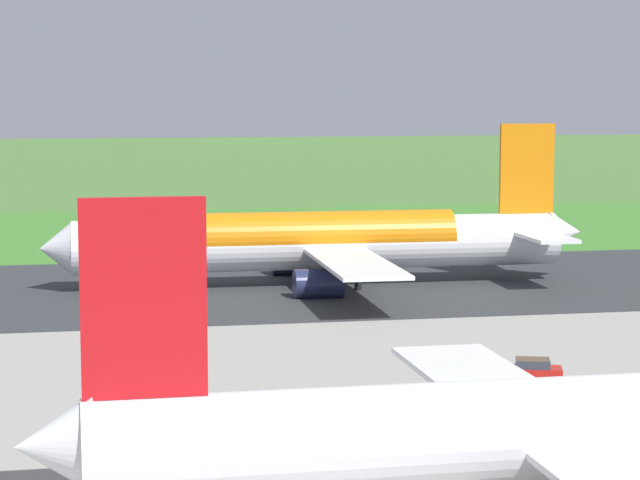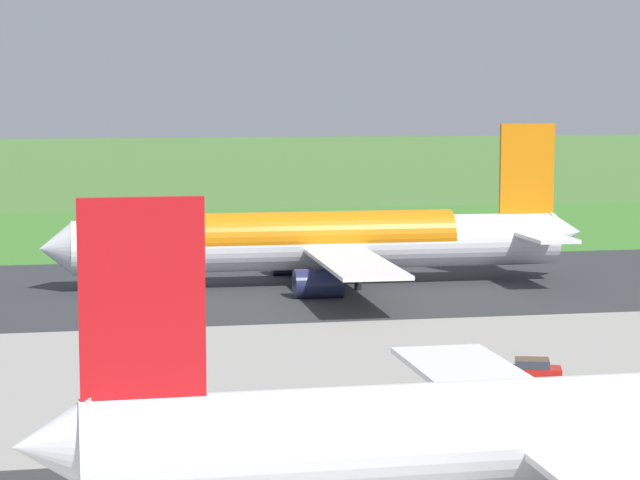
# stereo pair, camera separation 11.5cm
# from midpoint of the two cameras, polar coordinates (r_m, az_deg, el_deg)

# --- Properties ---
(ground_plane) EXTENTS (800.00, 800.00, 0.00)m
(ground_plane) POSITION_cam_midpoint_polar(r_m,az_deg,el_deg) (124.90, -0.78, -2.07)
(ground_plane) COLOR #477233
(runway_asphalt) EXTENTS (600.00, 40.34, 0.06)m
(runway_asphalt) POSITION_cam_midpoint_polar(r_m,az_deg,el_deg) (124.90, -0.78, -2.05)
(runway_asphalt) COLOR #2D3033
(runway_asphalt) RESTS_ON ground
(grass_verge_foreground) EXTENTS (600.00, 80.00, 0.04)m
(grass_verge_foreground) POSITION_cam_midpoint_polar(r_m,az_deg,el_deg) (165.90, -3.32, 0.11)
(grass_verge_foreground) COLOR #3C782B
(grass_verge_foreground) RESTS_ON ground
(airliner_main) EXTENTS (54.01, 44.09, 15.88)m
(airliner_main) POSITION_cam_midpoint_polar(r_m,az_deg,el_deg) (124.70, 0.20, -0.06)
(airliner_main) COLOR white
(airliner_main) RESTS_ON ground
(airliner_parked_mid) EXTENTS (50.36, 41.09, 14.74)m
(airliner_parked_mid) POSITION_cam_midpoint_polar(r_m,az_deg,el_deg) (58.89, 11.60, -8.23)
(airliner_parked_mid) COLOR white
(airliner_parked_mid) RESTS_ON ground
(service_car_followme) EXTENTS (4.55, 2.97, 1.62)m
(service_car_followme) POSITION_cam_midpoint_polar(r_m,az_deg,el_deg) (84.74, 9.43, -5.80)
(service_car_followme) COLOR #B21914
(service_car_followme) RESTS_ON ground
(no_stopping_sign) EXTENTS (0.60, 0.10, 2.22)m
(no_stopping_sign) POSITION_cam_midpoint_polar(r_m,az_deg,el_deg) (169.81, -0.07, 0.72)
(no_stopping_sign) COLOR slate
(no_stopping_sign) RESTS_ON ground
(traffic_cone_orange) EXTENTS (0.40, 0.40, 0.55)m
(traffic_cone_orange) POSITION_cam_midpoint_polar(r_m,az_deg,el_deg) (169.01, -1.88, 0.33)
(traffic_cone_orange) COLOR orange
(traffic_cone_orange) RESTS_ON ground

